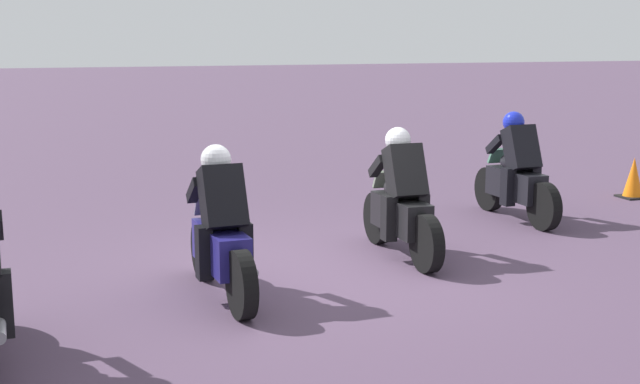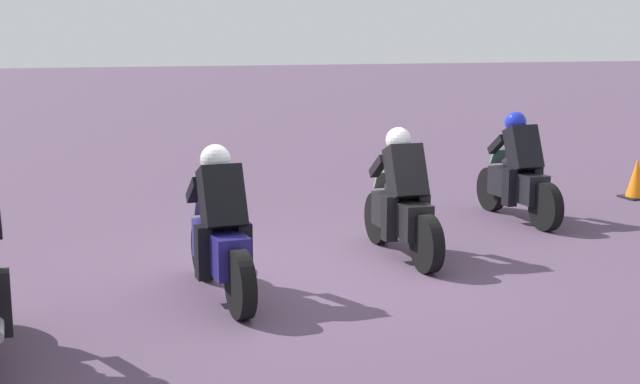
% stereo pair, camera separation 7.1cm
% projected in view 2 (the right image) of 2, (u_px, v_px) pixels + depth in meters
% --- Properties ---
extents(ground_plane, '(120.00, 120.00, 0.00)m').
position_uv_depth(ground_plane, '(319.00, 271.00, 9.45)').
color(ground_plane, '#503C53').
extents(rider_lane_a, '(2.04, 0.54, 1.51)m').
position_uv_depth(rider_lane_a, '(518.00, 176.00, 11.92)').
color(rider_lane_a, black).
rests_on(rider_lane_a, ground_plane).
extents(rider_lane_b, '(2.04, 0.54, 1.51)m').
position_uv_depth(rider_lane_b, '(402.00, 205.00, 9.93)').
color(rider_lane_b, black).
rests_on(rider_lane_b, ground_plane).
extents(rider_lane_c, '(2.04, 0.55, 1.51)m').
position_uv_depth(rider_lane_c, '(220.00, 236.00, 8.41)').
color(rider_lane_c, black).
rests_on(rider_lane_c, ground_plane).
extents(traffic_cone, '(0.40, 0.40, 0.65)m').
position_uv_depth(traffic_cone, '(636.00, 179.00, 13.56)').
color(traffic_cone, black).
rests_on(traffic_cone, ground_plane).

